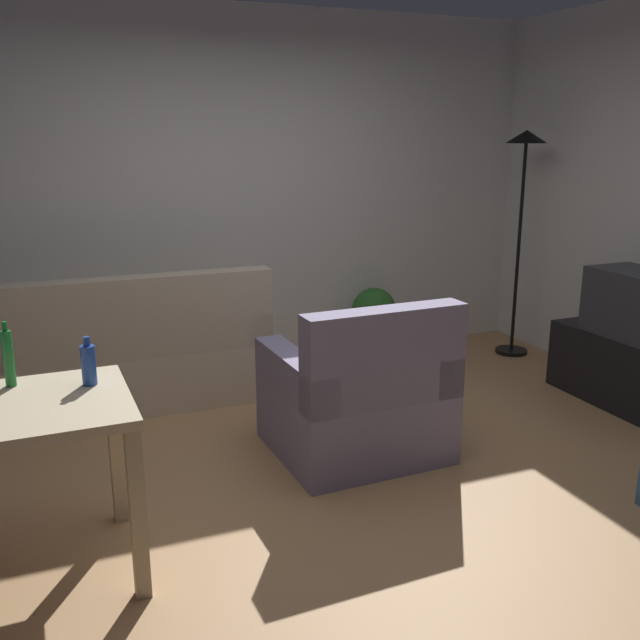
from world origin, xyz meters
name	(u,v)px	position (x,y,z in m)	size (l,w,h in m)	color
ground_plane	(338,482)	(0.00, 0.00, -0.01)	(5.20, 4.40, 0.02)	tan
wall_rear	(224,192)	(0.00, 2.20, 1.35)	(5.20, 0.10, 2.70)	silver
couch	(131,358)	(-0.84, 1.59, 0.31)	(1.80, 0.84, 0.92)	beige
tv_stand	(629,371)	(2.25, 0.27, 0.24)	(0.44, 1.10, 0.48)	black
tv	(637,304)	(2.25, 0.27, 0.70)	(0.41, 0.60, 0.44)	#2D2D33
torchiere_lamp	(523,182)	(2.25, 1.54, 1.41)	(0.32, 0.32, 1.81)	black
potted_plant	(374,317)	(1.14, 1.90, 0.33)	(0.36, 0.36, 0.57)	brown
armchair	(359,401)	(0.24, 0.27, 0.32)	(0.93, 0.87, 0.92)	gray
bottle_green	(8,358)	(-1.52, -0.05, 0.88)	(0.04, 0.04, 0.28)	#1E722D
bottle_blue	(89,364)	(-1.21, -0.16, 0.85)	(0.06, 0.06, 0.21)	#2347A3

